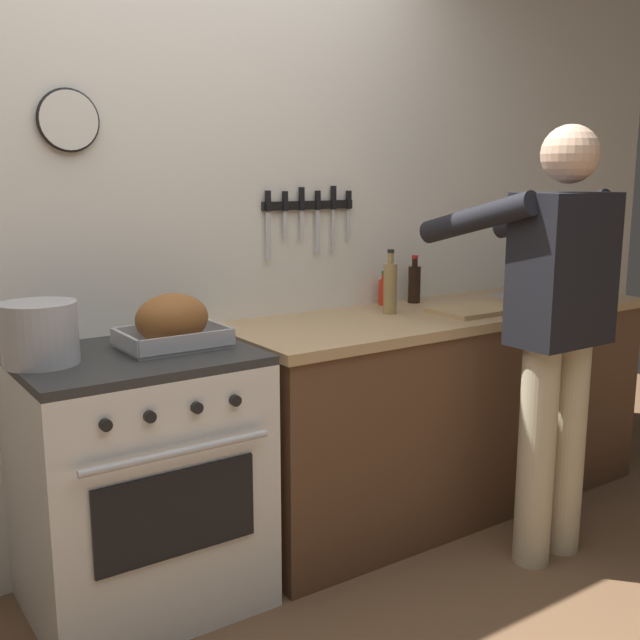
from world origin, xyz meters
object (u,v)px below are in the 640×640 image
cutting_board (475,310)px  bottle_vinegar (390,287)px  stove (140,480)px  roasting_pan (172,323)px  person_cook (555,318)px  bottle_hot_sauce (384,291)px  bottle_soy_sauce (414,283)px  stock_pot (39,333)px

cutting_board → bottle_vinegar: size_ratio=1.32×
stove → roasting_pan: (0.14, 0.01, 0.54)m
person_cook → bottle_hot_sauce: bearing=17.1°
stove → roasting_pan: size_ratio=2.56×
cutting_board → bottle_soy_sauce: 0.35m
stock_pot → roasting_pan: bearing=-2.5°
bottle_vinegar → bottle_soy_sauce: bottle_vinegar is taller
stove → bottle_soy_sauce: bottle_soy_sauce is taller
person_cook → roasting_pan: size_ratio=4.72×
roasting_pan → bottle_soy_sauce: bearing=9.5°
cutting_board → bottle_soy_sauce: bottle_soy_sauce is taller
stove → stock_pot: bearing=175.3°
stock_pot → cutting_board: size_ratio=0.66×
roasting_pan → cutting_board: bearing=-5.1°
stove → roasting_pan: bearing=2.0°
bottle_vinegar → stove: bearing=-176.6°
roasting_pan → stock_pot: (-0.43, 0.02, 0.01)m
cutting_board → bottle_hot_sauce: (-0.20, 0.37, 0.05)m
bottle_hot_sauce → bottle_soy_sauce: bearing=-11.1°
stock_pot → stove: bearing=-4.7°
stove → person_cook: size_ratio=0.54×
person_cook → bottle_hot_sauce: (-0.15, 0.82, 0.01)m
stock_pot → cutting_board: stock_pot is taller
roasting_pan → bottle_hot_sauce: roasting_pan is taller
person_cook → stock_pot: (-1.72, 0.60, 0.05)m
stove → cutting_board: 1.55m
bottle_soy_sauce → stove: bearing=-171.2°
bottle_vinegar → roasting_pan: bearing=-176.4°
stove → person_cook: (1.43, -0.57, 0.50)m
roasting_pan → stock_pot: 0.43m
bottle_hot_sauce → bottle_vinegar: size_ratio=0.57×
stock_pot → bottle_vinegar: 1.45m
roasting_pan → bottle_hot_sauce: 1.16m
stock_pot → person_cook: bearing=-19.1°
roasting_pan → bottle_hot_sauce: (1.13, 0.25, -0.02)m
person_cook → cutting_board: size_ratio=4.61×
person_cook → bottle_soy_sauce: 0.79m
stove → bottle_hot_sauce: size_ratio=5.76×
cutting_board → bottle_hot_sauce: size_ratio=2.31×
stove → person_cook: bearing=-21.8°
roasting_pan → cutting_board: roasting_pan is taller
person_cook → cutting_board: bearing=0.6°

